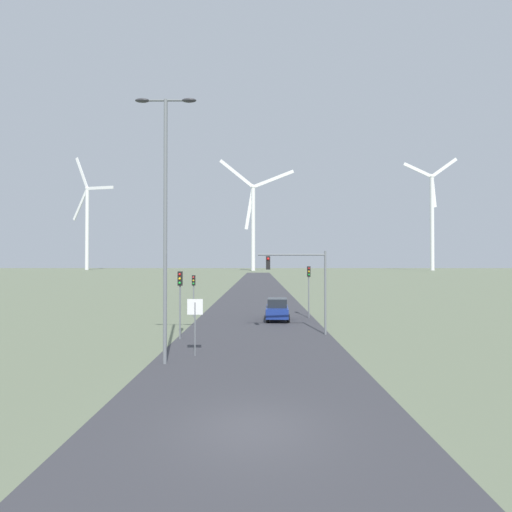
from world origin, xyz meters
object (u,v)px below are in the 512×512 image
object	(u,v)px
traffic_light_post_near_right	(309,280)
wind_turbine_left	(253,218)
traffic_light_post_mid_left	(194,286)
streetlamp	(165,203)
traffic_light_mast_overhead	(301,274)
wind_turbine_far_left	(87,219)
car_approaching	(277,309)
stop_sign_near	(195,316)
wind_turbine_center	(432,214)
traffic_light_post_near_left	(180,290)

from	to	relation	value
traffic_light_post_near_right	wind_turbine_left	distance (m)	189.01
traffic_light_post_near_right	traffic_light_post_mid_left	size ratio (longest dim) A/B	1.21
streetlamp	traffic_light_post_mid_left	bearing A→B (deg)	94.45
traffic_light_mast_overhead	wind_turbine_far_left	xyz separation A→B (m)	(-108.01, 216.38, 26.94)
wind_turbine_far_left	wind_turbine_left	world-z (taller)	wind_turbine_far_left
traffic_light_post_mid_left	car_approaching	distance (m)	7.65
streetlamp	stop_sign_near	size ratio (longest dim) A/B	4.34
traffic_light_post_near_right	car_approaching	size ratio (longest dim) A/B	1.07
car_approaching	wind_turbine_center	bearing A→B (deg)	63.38
traffic_light_post_near_right	wind_turbine_center	bearing A→B (deg)	63.89
stop_sign_near	traffic_light_post_near_right	world-z (taller)	traffic_light_post_near_right
traffic_light_post_near_left	traffic_light_post_near_right	size ratio (longest dim) A/B	0.95
traffic_light_post_near_right	traffic_light_post_mid_left	world-z (taller)	traffic_light_post_near_right
traffic_light_post_near_left	car_approaching	bearing A→B (deg)	51.36
stop_sign_near	wind_turbine_left	xyz separation A→B (m)	(0.21, 200.96, 27.40)
traffic_light_post_mid_left	traffic_light_mast_overhead	distance (m)	11.91
traffic_light_post_mid_left	wind_turbine_center	xyz separation A→B (m)	(104.41, 192.18, 29.31)
streetlamp	traffic_light_post_near_right	xyz separation A→B (m)	(8.81, 15.50, -4.43)
streetlamp	traffic_light_post_near_right	distance (m)	18.37
wind_turbine_far_left	stop_sign_near	bearing A→B (deg)	-65.40
wind_turbine_left	wind_turbine_far_left	bearing A→B (deg)	168.08
stop_sign_near	streetlamp	bearing A→B (deg)	-126.80
traffic_light_mast_overhead	wind_turbine_far_left	world-z (taller)	wind_turbine_far_left
streetlamp	traffic_light_mast_overhead	size ratio (longest dim) A/B	2.28
traffic_light_post_near_left	traffic_light_post_mid_left	distance (m)	9.86
streetlamp	traffic_light_post_mid_left	size ratio (longest dim) A/B	3.46
car_approaching	wind_turbine_far_left	distance (m)	237.37
traffic_light_mast_overhead	wind_turbine_far_left	bearing A→B (deg)	116.53
traffic_light_post_near_right	traffic_light_mast_overhead	world-z (taller)	traffic_light_mast_overhead
car_approaching	traffic_light_post_mid_left	bearing A→B (deg)	166.72
stop_sign_near	wind_turbine_far_left	world-z (taller)	wind_turbine_far_left
traffic_light_post_near_right	traffic_light_mast_overhead	bearing A→B (deg)	-100.93
traffic_light_mast_overhead	wind_turbine_left	bearing A→B (deg)	91.74
traffic_light_post_near_right	car_approaching	bearing A→B (deg)	-155.01
wind_turbine_center	streetlamp	bearing A→B (deg)	-116.37
stop_sign_near	car_approaching	distance (m)	13.55
streetlamp	wind_turbine_center	world-z (taller)	wind_turbine_center
traffic_light_post_near_left	wind_turbine_center	world-z (taller)	wind_turbine_center
traffic_light_post_near_left	car_approaching	world-z (taller)	traffic_light_post_near_left
stop_sign_near	traffic_light_post_near_left	bearing A→B (deg)	110.38
traffic_light_mast_overhead	wind_turbine_center	bearing A→B (deg)	64.43
traffic_light_post_mid_left	wind_turbine_center	world-z (taller)	wind_turbine_center
streetlamp	traffic_light_post_near_left	world-z (taller)	streetlamp
streetlamp	car_approaching	xyz separation A→B (m)	(6.00, 14.19, -6.77)
traffic_light_post_near_right	car_approaching	world-z (taller)	traffic_light_post_near_right
traffic_light_mast_overhead	wind_turbine_center	xyz separation A→B (m)	(95.87, 200.38, 28.01)
traffic_light_post_near_left	wind_turbine_center	distance (m)	228.88
wind_turbine_left	streetlamp	bearing A→B (deg)	-90.40
traffic_light_post_near_left	traffic_light_mast_overhead	size ratio (longest dim) A/B	0.76
stop_sign_near	wind_turbine_center	distance (m)	232.25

